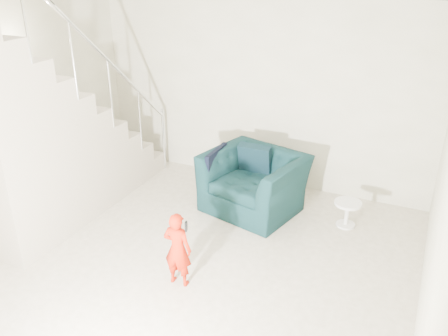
{
  "coord_description": "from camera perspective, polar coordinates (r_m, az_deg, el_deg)",
  "views": [
    {
      "loc": [
        2.29,
        -3.48,
        3.2
      ],
      "look_at": [
        0.15,
        1.2,
        0.85
      ],
      "focal_mm": 38.0,
      "sensor_mm": 36.0,
      "label": 1
    }
  ],
  "objects": [
    {
      "name": "cushion",
      "position": [
        6.46,
        3.76,
        1.05
      ],
      "size": [
        0.45,
        0.21,
        0.44
      ],
      "primitive_type": "cube",
      "rotation": [
        0.21,
        0.0,
        0.0
      ],
      "color": "black",
      "rests_on": "armchair"
    },
    {
      "name": "throw",
      "position": [
        6.42,
        -0.92,
        -0.39
      ],
      "size": [
        0.06,
        0.57,
        0.64
      ],
      "primitive_type": "cube",
      "color": "black",
      "rests_on": "armchair"
    },
    {
      "name": "right_wall",
      "position": [
        3.95,
        24.65,
        -5.92
      ],
      "size": [
        0.0,
        5.5,
        5.5
      ],
      "primitive_type": "plane",
      "rotation": [
        1.57,
        0.0,
        -1.57
      ],
      "color": "#ADA98D",
      "rests_on": "floor"
    },
    {
      "name": "toddler",
      "position": [
        4.96,
        -5.61,
        -9.7
      ],
      "size": [
        0.32,
        0.22,
        0.84
      ],
      "primitive_type": "imported",
      "rotation": [
        0.0,
        0.0,
        3.19
      ],
      "color": "#930D04",
      "rests_on": "floor"
    },
    {
      "name": "armchair",
      "position": [
        6.35,
        3.62,
        -1.75
      ],
      "size": [
        1.43,
        1.31,
        0.79
      ],
      "primitive_type": "imported",
      "rotation": [
        0.0,
        0.0,
        -0.24
      ],
      "color": "black",
      "rests_on": "floor"
    },
    {
      "name": "ceiling",
      "position": [
        4.19,
        -9.15,
        17.4
      ],
      "size": [
        5.5,
        5.5,
        0.0
      ],
      "primitive_type": "plane",
      "rotation": [
        3.14,
        0.0,
        0.0
      ],
      "color": "silver",
      "rests_on": "back_wall"
    },
    {
      "name": "side_table",
      "position": [
        6.21,
        14.61,
        -4.88
      ],
      "size": [
        0.34,
        0.34,
        0.34
      ],
      "color": "silver",
      "rests_on": "floor"
    },
    {
      "name": "staircase",
      "position": [
        6.3,
        -20.67,
        1.96
      ],
      "size": [
        1.02,
        3.03,
        3.62
      ],
      "color": "#ADA089",
      "rests_on": "floor"
    },
    {
      "name": "phone",
      "position": [
        4.73,
        -4.58,
        -7.02
      ],
      "size": [
        0.04,
        0.05,
        0.1
      ],
      "primitive_type": "cube",
      "rotation": [
        0.0,
        0.0,
        0.33
      ],
      "color": "black",
      "rests_on": "toddler"
    },
    {
      "name": "back_wall",
      "position": [
        6.89,
        4.29,
        8.91
      ],
      "size": [
        5.0,
        0.0,
        5.0
      ],
      "primitive_type": "plane",
      "rotation": [
        1.57,
        0.0,
        0.0
      ],
      "color": "#ADA98D",
      "rests_on": "floor"
    },
    {
      "name": "floor",
      "position": [
        5.25,
        -7.15,
        -13.21
      ],
      "size": [
        5.5,
        5.5,
        0.0
      ],
      "primitive_type": "plane",
      "color": "gray",
      "rests_on": "ground"
    }
  ]
}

